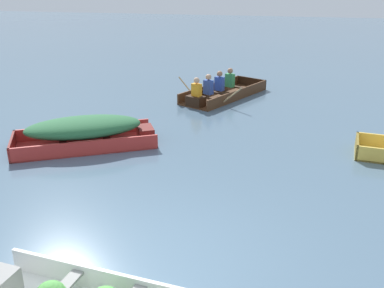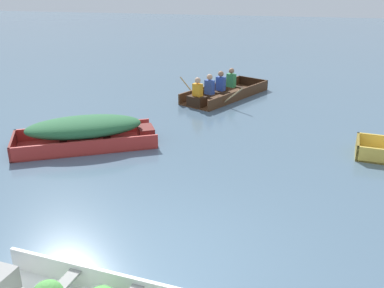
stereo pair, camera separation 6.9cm
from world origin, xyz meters
name	(u,v)px [view 2 (the right image)]	position (x,y,z in m)	size (l,w,h in m)	color
ground_plane	(146,266)	(0.00, 0.00, 0.00)	(80.00, 80.00, 0.00)	slate
skiff_red_near_moored	(86,130)	(-2.80, 3.94, 0.40)	(3.42, 2.62, 0.69)	#AD2D28
rowboat_dark_varnish_with_crew	(221,92)	(-0.43, 8.76, 0.22)	(2.77, 3.57, 0.90)	#4C2D19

